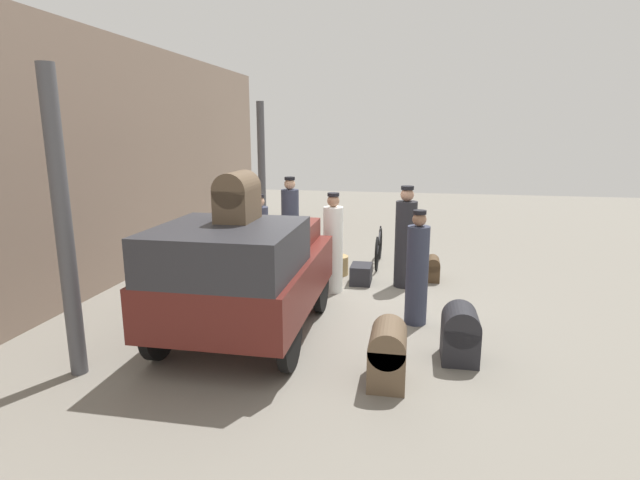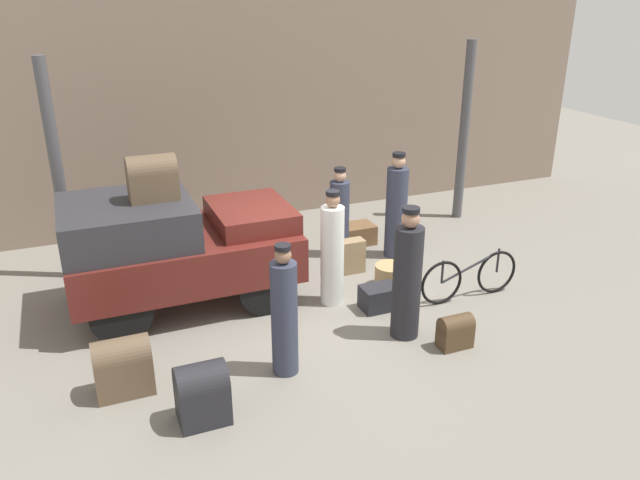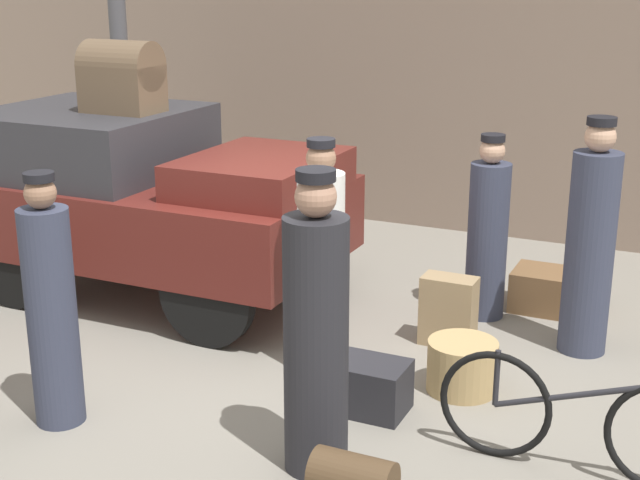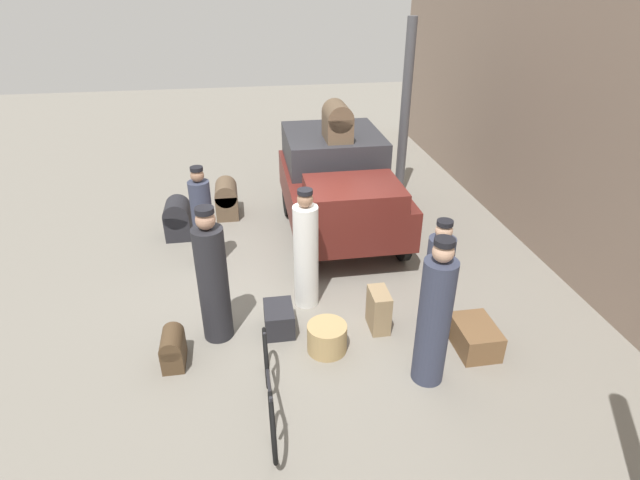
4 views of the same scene
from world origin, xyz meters
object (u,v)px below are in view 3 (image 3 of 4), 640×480
Objects in this scene: truck at (148,193)px; trunk_umber_medium at (551,291)px; porter_with_bicycle at (51,311)px; porter_carrying_trunk at (590,247)px; trunk_on_truck_roof at (122,77)px; trunk_wicker_pale at (448,311)px; wicker_basket at (462,366)px; porter_lifting_near_truck at (321,267)px; porter_standing_middle at (316,337)px; bicycle at (578,420)px; suitcase_small_leather at (368,386)px; conductor_in_dark_uniform at (488,235)px.

truck is 4.93× the size of trunk_umber_medium.
porter_with_bicycle is 2.58× the size of trunk_umber_medium.
trunk_on_truck_roof reaches higher than porter_carrying_trunk.
truck reaches higher than trunk_wicker_pale.
porter_with_bicycle is (-2.31, -1.56, 0.60)m from wicker_basket.
trunk_umber_medium is (-0.39, 0.76, -0.68)m from porter_carrying_trunk.
porter_lifting_near_truck reaches higher than wicker_basket.
porter_with_bicycle reaches higher than trunk_umber_medium.
porter_lifting_near_truck is at bearing 49.18° from porter_with_bicycle.
porter_standing_middle is (2.68, -2.11, -0.10)m from truck.
wicker_basket is at bearing -13.36° from truck.
truck is 2.49m from porter_with_bicycle.
porter_with_bicycle is at bearing -145.91° from wicker_basket.
porter_standing_middle is (-0.51, -1.36, 0.66)m from wicker_basket.
bicycle is at bearing -40.28° from wicker_basket.
trunk_on_truck_roof is at bearing 155.60° from suitcase_small_leather.
truck is 2.31m from porter_lifting_near_truck.
wicker_basket is at bearing -80.98° from conductor_in_dark_uniform.
trunk_umber_medium is at bearing 72.39° from suitcase_small_leather.
trunk_wicker_pale is 3.50m from trunk_on_truck_roof.
conductor_in_dark_uniform is at bearing 82.74° from suitcase_small_leather.
bicycle is 3.36× the size of wicker_basket.
porter_standing_middle is 2.19m from trunk_wicker_pale.
truck is 1.75× the size of porter_carrying_trunk.
bicycle is at bearing -76.04° from trunk_umber_medium.
suitcase_small_leather is at bearing -24.40° from trunk_on_truck_roof.
suitcase_small_leather is at bearing -26.04° from truck.
conductor_in_dark_uniform is 0.83m from trunk_umber_medium.
truck is 6.17× the size of suitcase_small_leather.
trunk_on_truck_roof reaches higher than suitcase_small_leather.
conductor_in_dark_uniform is at bearing 62.65° from porter_lifting_near_truck.
truck reaches higher than conductor_in_dark_uniform.
conductor_in_dark_uniform reaches higher than suitcase_small_leather.
porter_lifting_near_truck is at bearing -145.12° from porter_carrying_trunk.
porter_with_bicycle is 3.22× the size of suitcase_small_leather.
bicycle is at bearing -20.52° from truck.
trunk_wicker_pale is 1.33m from suitcase_small_leather.
suitcase_small_leather is (-1.42, 0.22, -0.18)m from bicycle.
porter_carrying_trunk is 1.20m from trunk_wicker_pale.
porter_with_bicycle is at bearing -130.82° from porter_lifting_near_truck.
porter_lifting_near_truck is 2.45m from trunk_umber_medium.
porter_standing_middle is 3.50× the size of suitcase_small_leather.
porter_carrying_trunk reaches higher than suitcase_small_leather.
conductor_in_dark_uniform is 2.13m from suitcase_small_leather.
porter_lifting_near_truck is 2.67× the size of trunk_umber_medium.
porter_carrying_trunk reaches higher than wicker_basket.
conductor_in_dark_uniform reaches higher than trunk_wicker_pale.
truck is at bearing 157.76° from porter_lifting_near_truck.
trunk_on_truck_roof reaches higher than conductor_in_dark_uniform.
porter_carrying_trunk is at bearing 97.95° from bicycle.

